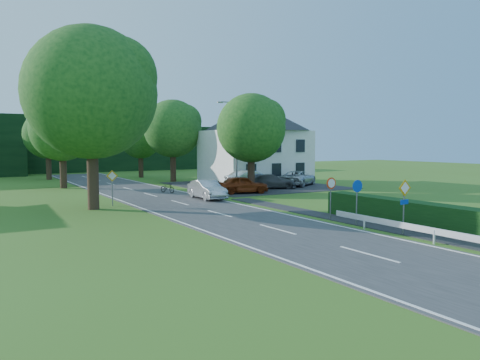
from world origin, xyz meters
TOP-DOWN VIEW (x-y plane):
  - road at (0.00, 20.00)m, footprint 7.00×80.00m
  - parking_pad at (12.00, 33.00)m, footprint 14.00×16.00m
  - line_edge_left at (-3.25, 20.00)m, footprint 0.12×80.00m
  - line_edge_right at (3.25, 20.00)m, footprint 0.12×80.00m
  - line_centre at (0.00, 20.00)m, footprint 0.12×80.00m
  - tree_main at (-6.00, 24.00)m, footprint 9.40×9.40m
  - tree_left_far at (-5.00, 40.00)m, footprint 7.00×7.00m
  - tree_right_far at (7.00, 42.00)m, footprint 7.40×7.40m
  - tree_left_back at (-4.50, 52.00)m, footprint 6.60×6.60m
  - tree_right_back at (6.00, 50.00)m, footprint 6.20×6.20m
  - tree_right_mid at (8.50, 28.00)m, footprint 7.00×7.00m
  - treeline_right at (8.00, 66.00)m, footprint 30.00×5.00m
  - house_white at (14.00, 36.00)m, footprint 10.60×8.40m
  - streetlight at (8.06, 30.00)m, footprint 2.03×0.18m
  - sign_priority_right at (4.30, 7.98)m, footprint 0.78×0.09m
  - sign_roundabout at (4.30, 10.98)m, footprint 0.64×0.08m
  - sign_speed_limit at (4.30, 12.97)m, footprint 0.64×0.11m
  - sign_priority_left at (-4.50, 24.98)m, footprint 0.78×0.09m
  - moving_car at (2.70, 25.04)m, footprint 1.68×4.39m
  - motorcycle at (1.80, 30.76)m, footprint 1.12×1.76m
  - parked_car_red at (7.11, 27.12)m, footprint 4.63×2.80m
  - parked_car_silver_a at (10.36, 31.07)m, footprint 5.18×2.29m
  - parked_car_grey at (11.63, 29.37)m, footprint 4.92×3.57m
  - parked_car_silver_b at (15.67, 30.61)m, footprint 5.81×4.97m
  - parasol at (13.08, 33.29)m, footprint 1.92×1.96m

SIDE VIEW (x-z plane):
  - road at x=0.00m, z-range 0.00..0.04m
  - parking_pad at x=12.00m, z-range 0.00..0.04m
  - line_edge_left at x=-3.25m, z-range 0.04..0.05m
  - line_edge_right at x=3.25m, z-range 0.04..0.05m
  - line_centre at x=0.00m, z-range 0.04..0.05m
  - motorcycle at x=1.80m, z-range 0.04..0.91m
  - parked_car_grey at x=11.63m, z-range 0.04..1.36m
  - moving_car at x=2.70m, z-range 0.04..1.47m
  - parked_car_red at x=7.11m, z-range 0.04..1.51m
  - parked_car_silver_b at x=15.67m, z-range 0.04..1.52m
  - parked_car_silver_a at x=10.36m, z-range 0.04..1.69m
  - parasol at x=13.08m, z-range 0.04..1.79m
  - sign_roundabout at x=4.30m, z-range 0.49..2.86m
  - sign_priority_left at x=-4.50m, z-range 0.50..2.94m
  - sign_speed_limit at x=4.30m, z-range 0.58..2.95m
  - sign_priority_right at x=4.30m, z-range 0.50..3.09m
  - treeline_right at x=8.00m, z-range 0.00..7.00m
  - tree_right_back at x=6.00m, z-range 0.00..7.56m
  - tree_left_back at x=-4.50m, z-range 0.00..8.07m
  - tree_left_far at x=-5.00m, z-range 0.00..8.58m
  - tree_right_mid at x=8.50m, z-range 0.00..8.58m
  - house_white at x=14.00m, z-range 0.11..8.71m
  - streetlight at x=8.06m, z-range 0.46..8.46m
  - tree_right_far at x=7.00m, z-range 0.00..9.09m
  - tree_main at x=-6.00m, z-range 0.00..11.64m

